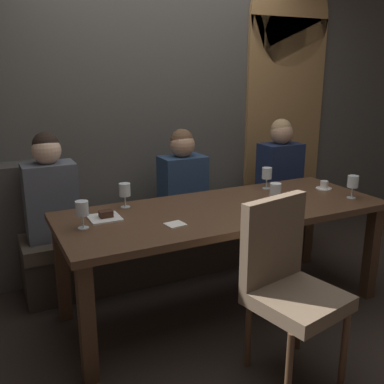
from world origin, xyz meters
name	(u,v)px	position (x,y,z in m)	size (l,w,h in m)	color
ground	(223,306)	(0.00, 0.00, 0.00)	(9.00, 9.00, 0.00)	black
back_wall_tiled	(155,85)	(0.00, 1.22, 1.50)	(6.00, 0.12, 3.00)	#4C4944
arched_door	(285,97)	(1.35, 1.15, 1.36)	(0.90, 0.05, 2.55)	olive
dining_table	(224,220)	(0.00, 0.00, 0.65)	(2.20, 0.84, 0.74)	#412B1C
banquette_bench	(181,243)	(0.00, 0.70, 0.23)	(2.50, 0.44, 0.45)	#312A23
chair_near_side	(287,278)	(-0.03, -0.72, 0.56)	(0.52, 0.52, 0.98)	#4C3321
diner_redhead	(50,189)	(-1.01, 0.72, 0.81)	(0.36, 0.24, 0.77)	#4C515B
diner_bearded	(183,176)	(0.03, 0.73, 0.79)	(0.36, 0.24, 0.73)	navy
diner_far_end	(280,164)	(0.98, 0.70, 0.81)	(0.36, 0.24, 0.76)	#192342
wine_glass_far_right	(82,210)	(-0.94, 0.02, 0.85)	(0.08, 0.08, 0.16)	silver
wine_glass_center_front	(275,191)	(0.31, -0.14, 0.85)	(0.08, 0.08, 0.16)	silver
wine_glass_far_left	(125,191)	(-0.59, 0.30, 0.85)	(0.08, 0.08, 0.16)	silver
wine_glass_end_left	(267,174)	(0.53, 0.28, 0.86)	(0.08, 0.08, 0.16)	silver
wine_glass_end_right	(353,183)	(0.93, -0.21, 0.85)	(0.08, 0.08, 0.16)	silver
espresso_cup	(324,186)	(0.92, 0.07, 0.77)	(0.12, 0.12, 0.06)	white
dessert_plate	(105,216)	(-0.78, 0.13, 0.75)	(0.19, 0.19, 0.05)	white
folded_napkin	(175,224)	(-0.44, -0.16, 0.74)	(0.11, 0.10, 0.01)	silver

